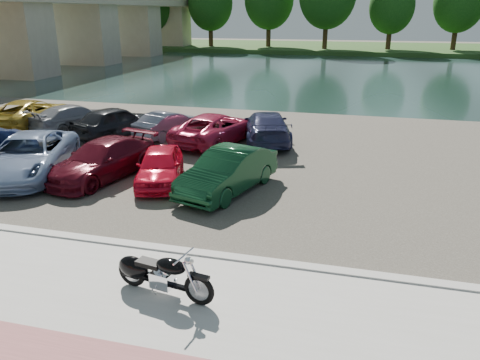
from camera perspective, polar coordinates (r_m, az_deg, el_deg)
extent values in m
plane|color=#595447|center=(9.94, -5.48, -15.17)|extent=(200.00, 200.00, 0.00)
cube|color=#B4B0AA|center=(9.17, -7.71, -18.32)|extent=(60.00, 6.00, 0.10)
cube|color=#B4B0AA|center=(11.51, -2.08, -9.41)|extent=(60.00, 0.30, 0.14)
cube|color=#3E3A32|center=(19.68, 5.41, 2.96)|extent=(60.00, 18.00, 0.04)
cube|color=#192E29|center=(48.05, 11.26, 12.61)|extent=(120.00, 40.00, 0.00)
cube|color=#254418|center=(79.85, 12.92, 15.43)|extent=(120.00, 24.00, 0.60)
cube|color=tan|center=(48.75, -25.81, 15.46)|extent=(6.00, 4.00, 7.20)
cube|color=tan|center=(58.51, -18.14, 16.81)|extent=(6.00, 4.00, 7.20)
cube|color=tan|center=(68.98, -12.66, 17.59)|extent=(6.00, 4.00, 7.20)
cube|color=tan|center=(79.88, -8.63, 18.07)|extent=(6.00, 4.00, 7.20)
cylinder|color=#372414|center=(79.42, -10.40, 17.42)|extent=(0.70, 0.70, 4.50)
ellipsoid|color=#10380F|center=(79.38, -10.57, 20.02)|extent=(6.30, 6.30, 7.56)
cylinder|color=#372414|center=(77.45, -3.59, 17.81)|extent=(0.70, 0.70, 4.95)
ellipsoid|color=#10380F|center=(77.42, -3.66, 20.73)|extent=(6.93, 6.93, 8.32)
cylinder|color=#372414|center=(76.53, 3.50, 17.95)|extent=(0.70, 0.70, 5.40)
cylinder|color=#372414|center=(72.49, 10.39, 17.76)|extent=(0.70, 0.70, 5.85)
cylinder|color=#372414|center=(73.74, 17.73, 16.69)|extent=(0.70, 0.70, 4.50)
ellipsoid|color=#10380F|center=(73.69, 18.04, 19.47)|extent=(6.30, 6.30, 7.56)
cylinder|color=#372414|center=(76.03, 24.74, 16.09)|extent=(0.70, 0.70, 4.95)
ellipsoid|color=#10380F|center=(76.00, 25.19, 19.05)|extent=(6.93, 6.93, 8.32)
torus|color=black|center=(9.65, -5.00, -13.19)|extent=(0.69, 0.24, 0.68)
torus|color=black|center=(10.47, -13.03, -10.84)|extent=(0.69, 0.24, 0.68)
cylinder|color=#B2B2B7|center=(9.65, -5.00, -13.19)|extent=(0.46, 0.14, 0.46)
cylinder|color=#B2B2B7|center=(10.47, -13.03, -10.84)|extent=(0.46, 0.14, 0.46)
cylinder|color=silver|center=(9.48, -6.11, -11.73)|extent=(0.33, 0.11, 0.63)
cylinder|color=silver|center=(9.63, -5.50, -11.17)|extent=(0.33, 0.11, 0.63)
cylinder|color=silver|center=(9.45, -6.89, -9.18)|extent=(0.17, 0.74, 0.04)
sphere|color=silver|center=(9.44, -6.35, -9.74)|extent=(0.19, 0.19, 0.16)
sphere|color=silver|center=(9.41, -5.97, -9.83)|extent=(0.13, 0.13, 0.11)
cube|color=black|center=(9.49, -5.06, -11.62)|extent=(0.47, 0.22, 0.06)
cube|color=black|center=(10.07, -9.18, -12.29)|extent=(1.20, 0.31, 0.08)
cube|color=silver|center=(10.06, -9.44, -11.88)|extent=(0.50, 0.39, 0.34)
cylinder|color=silver|center=(9.90, -9.02, -11.04)|extent=(0.27, 0.22, 0.27)
cylinder|color=silver|center=(10.00, -9.99, -10.76)|extent=(0.27, 0.22, 0.27)
ellipsoid|color=black|center=(9.75, -8.42, -10.36)|extent=(0.73, 0.48, 0.32)
cube|color=black|center=(10.05, -10.98, -9.94)|extent=(0.59, 0.37, 0.10)
ellipsoid|color=black|center=(10.38, -12.85, -10.34)|extent=(0.78, 0.46, 0.50)
cube|color=black|center=(10.44, -13.05, -10.61)|extent=(0.43, 0.25, 0.30)
cylinder|color=silver|center=(10.38, -10.30, -11.67)|extent=(1.10, 0.28, 0.09)
cylinder|color=silver|center=(10.34, -10.33, -11.29)|extent=(1.10, 0.28, 0.09)
cylinder|color=#B2B2B7|center=(10.10, -10.43, -13.27)|extent=(0.05, 0.14, 0.22)
imported|color=#7C90B4|center=(18.55, -24.34, 2.69)|extent=(4.10, 5.92, 1.50)
imported|color=#510B18|center=(17.43, -16.45, 2.38)|extent=(2.89, 4.94, 1.35)
imported|color=red|center=(16.46, -9.73, 1.73)|extent=(2.49, 3.93, 1.24)
imported|color=#0F391E|center=(15.39, -1.47, 1.07)|extent=(2.66, 4.55, 1.42)
imported|color=olive|center=(26.72, -24.20, 7.43)|extent=(2.84, 5.37, 1.44)
imported|color=gray|center=(25.06, -19.50, 7.18)|extent=(3.41, 4.90, 1.32)
imported|color=black|center=(23.20, -14.95, 6.91)|extent=(3.23, 4.68, 1.48)
imported|color=slate|center=(22.76, -8.69, 6.77)|extent=(2.46, 3.90, 1.21)
imported|color=#A81C3E|center=(21.33, -2.99, 6.32)|extent=(3.37, 5.36, 1.38)
imported|color=#292B50|center=(21.53, 3.24, 6.48)|extent=(3.28, 5.22, 1.41)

